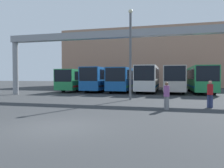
# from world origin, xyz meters

# --- Properties ---
(ground_plane) EXTENTS (200.00, 200.00, 0.00)m
(ground_plane) POSITION_xyz_m (0.00, 0.00, 0.00)
(ground_plane) COLOR #2D3033
(building_backdrop) EXTENTS (36.27, 12.00, 12.03)m
(building_backdrop) POSITION_xyz_m (0.00, 41.68, 6.02)
(building_backdrop) COLOR tan
(building_backdrop) RESTS_ON ground
(overhead_gantry) EXTENTS (25.62, 0.80, 6.56)m
(overhead_gantry) POSITION_xyz_m (0.00, 13.69, 5.47)
(overhead_gantry) COLOR gray
(overhead_gantry) RESTS_ON ground
(bus_slot_0) EXTENTS (2.48, 10.29, 2.97)m
(bus_slot_0) POSITION_xyz_m (-8.17, 21.75, 1.71)
(bus_slot_0) COLOR #268C4C
(bus_slot_0) RESTS_ON ground
(bus_slot_1) EXTENTS (2.46, 10.74, 3.21)m
(bus_slot_1) POSITION_xyz_m (-4.90, 21.97, 1.85)
(bus_slot_1) COLOR #1959A5
(bus_slot_1) RESTS_ON ground
(bus_slot_2) EXTENTS (2.55, 10.11, 3.13)m
(bus_slot_2) POSITION_xyz_m (-1.63, 21.66, 1.81)
(bus_slot_2) COLOR #1959A5
(bus_slot_2) RESTS_ON ground
(bus_slot_3) EXTENTS (2.48, 11.17, 3.35)m
(bus_slot_3) POSITION_xyz_m (1.63, 22.18, 1.93)
(bus_slot_3) COLOR silver
(bus_slot_3) RESTS_ON ground
(bus_slot_4) EXTENTS (2.44, 10.52, 3.27)m
(bus_slot_4) POSITION_xyz_m (4.90, 21.86, 1.88)
(bus_slot_4) COLOR beige
(bus_slot_4) RESTS_ON ground
(bus_slot_5) EXTENTS (2.50, 10.22, 3.24)m
(bus_slot_5) POSITION_xyz_m (8.17, 21.71, 1.87)
(bus_slot_5) COLOR #268C4C
(bus_slot_5) RESTS_ON ground
(pedestrian_near_right) EXTENTS (0.34, 0.34, 1.65)m
(pedestrian_near_right) POSITION_xyz_m (4.12, 5.81, 0.87)
(pedestrian_near_right) COLOR gray
(pedestrian_near_right) RESTS_ON ground
(pedestrian_near_center) EXTENTS (0.36, 0.36, 1.72)m
(pedestrian_near_center) POSITION_xyz_m (6.80, 7.44, 0.91)
(pedestrian_near_center) COLOR navy
(pedestrian_near_center) RESTS_ON ground
(lamp_post) EXTENTS (0.36, 0.36, 7.77)m
(lamp_post) POSITION_xyz_m (1.05, 11.13, 4.25)
(lamp_post) COLOR #595B60
(lamp_post) RESTS_ON ground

